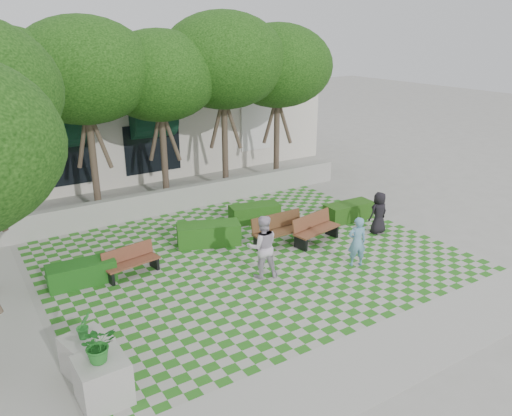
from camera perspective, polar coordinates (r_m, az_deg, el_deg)
ground at (r=14.77m, az=1.50°, el=-7.16°), size 90.00×90.00×0.00m
lawn at (r=15.52m, az=-0.57°, el=-5.72°), size 12.00×12.00×0.00m
sidewalk_south at (r=11.74m, az=14.91°, el=-15.78°), size 16.00×2.00×0.01m
retaining_wall at (r=19.63m, az=-8.63°, el=1.09°), size 15.00×0.36×0.90m
bench_east at (r=16.59m, az=6.80°, el=-2.42°), size 1.87×0.93×0.94m
bench_mid at (r=16.31m, az=2.70°, el=-2.58°), size 1.91×0.64×1.00m
bench_west at (r=14.80m, az=-14.09°, el=-6.00°), size 1.66×0.78×0.84m
hedge_east at (r=18.71m, az=10.53°, el=-0.39°), size 1.88×0.82×0.65m
hedge_midright at (r=18.27m, az=-0.16°, el=-0.58°), size 1.92×1.06×0.63m
hedge_midleft at (r=16.42m, az=-5.43°, el=-2.97°), size 2.19×1.47×0.71m
hedge_west at (r=14.75m, az=-19.30°, el=-7.04°), size 1.85×0.83×0.63m
planter_front at (r=10.25m, az=-17.22°, el=-17.44°), size 0.94×0.94×1.63m
planter_back at (r=11.14m, az=-18.70°, el=-15.45°), size 1.03×1.03×1.42m
person_blue at (r=15.05m, az=11.48°, el=-3.79°), size 0.66×0.55×1.54m
person_dark at (r=17.60m, az=13.85°, el=-0.54°), size 0.74×0.49×1.47m
person_white at (r=14.06m, az=0.74°, el=-4.43°), size 1.08×0.96×1.85m
tree_row at (r=17.77m, az=-14.75°, el=14.34°), size 17.70×13.40×7.41m
building at (r=26.64m, az=-14.11°, el=10.30°), size 18.00×8.92×5.15m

